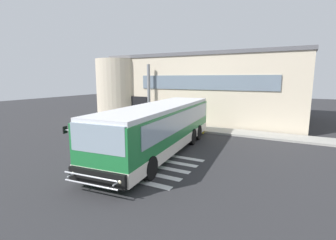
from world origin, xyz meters
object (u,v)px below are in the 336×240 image
Objects in this scene: passenger_by_doorway at (165,114)px; bus_main_foreground at (160,129)px; safety_bollard_yellow at (203,128)px; entry_support_column at (149,93)px; passenger_near_column at (152,113)px.

bus_main_foreground is at bearing -62.98° from passenger_by_doorway.
safety_bollard_yellow is (4.07, -1.37, -0.63)m from passenger_by_doorway.
bus_main_foreground is 5.76m from safety_bollard_yellow.
entry_support_column reaches higher than safety_bollard_yellow.
passenger_near_column reaches higher than safety_bollard_yellow.
entry_support_column is 3.13× the size of passenger_near_column.
passenger_near_column is at bearing -164.60° from passenger_by_doorway.
safety_bollard_yellow is at bearing 85.13° from bus_main_foreground.
entry_support_column is 6.67m from safety_bollard_yellow.
bus_main_foreground is 8.21m from passenger_near_column.
passenger_near_column is 5.33m from safety_bollard_yellow.
bus_main_foreground is 13.01× the size of safety_bollard_yellow.
entry_support_column is 2.60m from passenger_by_doorway.
passenger_by_doorway is 4.34m from safety_bollard_yellow.
bus_main_foreground is at bearing -53.60° from entry_support_column.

